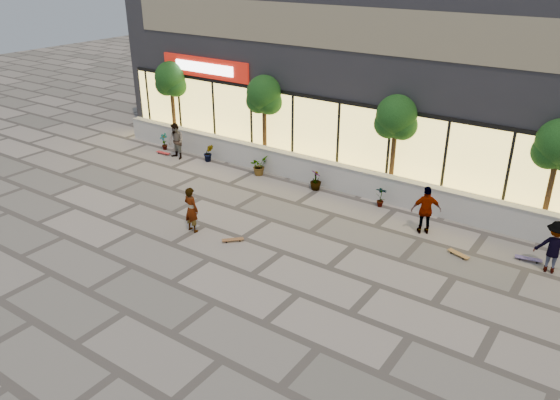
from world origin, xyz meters
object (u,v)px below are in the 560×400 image
Objects in this scene: tree_mideast at (396,120)px; skater_center at (191,209)px; skater_left at (176,141)px; tree_east at (559,148)px; tree_west at (171,81)px; tree_midwest at (264,97)px; skateboard_left at (163,153)px; skateboard_right_near at (459,254)px; skater_right_near at (426,210)px; skateboard_center at (233,240)px; skater_right_far at (554,247)px; skateboard_right_far at (529,259)px.

skater_center is at bearing -122.45° from tree_mideast.
tree_east is at bearing 16.96° from skater_left.
tree_midwest is (5.50, 0.00, 0.00)m from tree_west.
tree_midwest and tree_mideast have the same top height.
skateboard_right_near is (14.33, -1.40, -0.00)m from skateboard_left.
tree_east is at bearing -176.18° from skater_right_near.
skateboard_center is (-2.60, -6.43, -2.91)m from tree_mideast.
skateboard_center is at bearing -133.25° from skateboard_right_near.
tree_west is at bearing -172.21° from skateboard_right_near.
tree_mideast is at bearing 0.00° from tree_midwest.
skateboard_right_near is (-1.75, -3.16, -2.91)m from tree_east.
skater_right_near is (8.28, -2.30, -2.15)m from tree_midwest.
skateboard_center is 7.14m from skateboard_right_near.
skateboard_right_near is at bearing 8.58° from skater_right_far.
tree_west is at bearing 180.00° from tree_east.
tree_west is at bearing -37.94° from skater_center.
tree_midwest is 6.23× the size of skateboard_center.
skater_center is 10.76m from skateboard_right_far.
tree_midwest is at bearing 180.00° from tree_mideast.
skateboard_center is (1.60, 0.18, -0.72)m from skater_center.
skater_left is at bearing -34.10° from skater_right_near.
skater_center is 1.77m from skateboard_center.
skater_left is 0.98× the size of skater_right_near.
skateboard_left is (-12.86, 0.54, -0.76)m from skater_right_near.
skater_right_near is at bearing -9.16° from skater_right_far.
skater_right_far is at bearing -6.50° from skateboard_left.
tree_west is at bearing 146.18° from skater_left.
tree_west is 3.38m from skater_left.
skater_right_far reaches higher than skateboard_right_near.
tree_mideast is 5.19× the size of skateboard_right_near.
skateboard_left is at bearing 167.88° from skateboard_right_far.
tree_west is at bearing 98.75° from skateboard_center.
skater_center is 7.26m from skater_left.
tree_west is at bearing 180.00° from tree_mideast.
skater_right_near is at bearing -142.15° from skater_center.
tree_west is 17.00m from tree_east.
tree_mideast is 4.90× the size of skateboard_right_far.
skater_right_far is (3.95, -0.20, -0.03)m from skater_right_near.
skateboard_right_near is (-2.48, -0.65, -0.74)m from skater_right_far.
skateboard_left is at bearing -159.05° from tree_midwest.
tree_mideast is 2.34× the size of skater_right_near.
skateboard_left is (-7.98, 4.67, 0.00)m from skateboard_center.
tree_midwest is 1.00× the size of tree_mideast.
skater_right_near is 1.86m from skateboard_right_near.
skateboard_left is (0.92, -1.75, -2.91)m from tree_west.
tree_midwest is at bearing 72.46° from skateboard_center.
tree_east is at bearing 0.00° from tree_mideast.
skater_left is 2.19× the size of skateboard_left.
tree_mideast is 6.23× the size of skateboard_center.
skateboard_left is at bearing -173.77° from tree_east.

